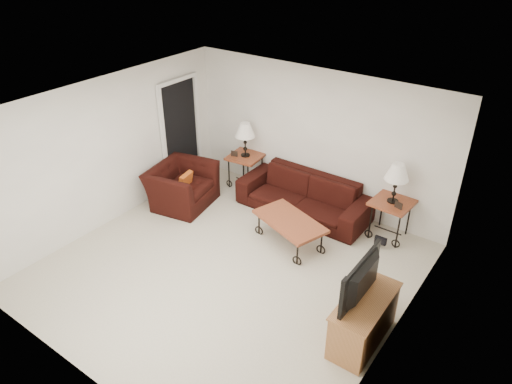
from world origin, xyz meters
TOP-DOWN VIEW (x-y plane):
  - ground at (0.00, 0.00)m, footprint 5.00×5.00m
  - wall_back at (0.00, 2.50)m, footprint 5.00×0.02m
  - wall_front at (0.00, -2.50)m, footprint 5.00×0.02m
  - wall_left at (-2.50, 0.00)m, footprint 0.02×5.00m
  - wall_right at (2.50, 0.00)m, footprint 0.02×5.00m
  - ceiling at (0.00, 0.00)m, footprint 5.00×5.00m
  - doorway at (-2.47, 1.65)m, footprint 0.08×0.94m
  - sofa at (0.09, 2.02)m, footprint 2.36×0.92m
  - side_table_left at (-1.34, 2.20)m, footprint 0.67×0.67m
  - side_table_right at (1.61, 2.20)m, footprint 0.65×0.65m
  - lamp_left at (-1.34, 2.20)m, footprint 0.42×0.42m
  - lamp_right at (1.61, 2.20)m, footprint 0.40×0.40m
  - photo_frame_left at (-1.49, 2.05)m, footprint 0.13×0.05m
  - photo_frame_right at (1.76, 2.05)m, footprint 0.13×0.05m
  - coffee_table at (0.39, 1.08)m, footprint 1.33×0.99m
  - armchair at (-1.88, 0.98)m, footprint 1.19×1.31m
  - throw_pillow at (-1.73, 0.93)m, footprint 0.15×0.35m
  - tv_stand at (2.23, -0.13)m, footprint 0.45×1.08m
  - television at (2.21, -0.13)m, footprint 0.13×0.97m
  - backpack at (1.65, 1.90)m, footprint 0.32×0.27m

SIDE VIEW (x-z plane):
  - ground at x=0.00m, z-range 0.00..0.00m
  - backpack at x=1.65m, z-range 0.00..0.38m
  - coffee_table at x=0.39m, z-range 0.00..0.45m
  - tv_stand at x=2.23m, z-range 0.00..0.65m
  - side_table_left at x=-1.34m, z-range 0.00..0.66m
  - side_table_right at x=1.61m, z-range 0.00..0.67m
  - sofa at x=0.09m, z-range 0.00..0.69m
  - armchair at x=-1.88m, z-range 0.00..0.74m
  - throw_pillow at x=-1.73m, z-range 0.35..0.69m
  - photo_frame_left at x=-1.49m, z-range 0.66..0.77m
  - photo_frame_right at x=1.76m, z-range 0.67..0.78m
  - television at x=2.21m, z-range 0.65..1.21m
  - lamp_left at x=-1.34m, z-range 0.66..1.32m
  - lamp_right at x=1.61m, z-range 0.67..1.34m
  - doorway at x=-2.47m, z-range 0.00..2.04m
  - wall_back at x=0.00m, z-range 0.00..2.50m
  - wall_front at x=0.00m, z-range 0.00..2.50m
  - wall_left at x=-2.50m, z-range 0.00..2.50m
  - wall_right at x=2.50m, z-range 0.00..2.50m
  - ceiling at x=0.00m, z-range 2.50..2.50m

